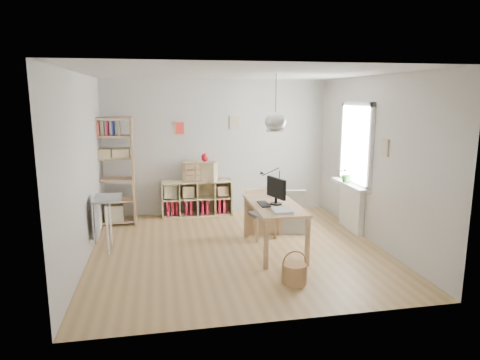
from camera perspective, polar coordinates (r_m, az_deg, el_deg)
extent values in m
plane|color=#A88554|center=(6.84, -0.36, -9.17)|extent=(4.50, 4.50, 0.00)
plane|color=silver|center=(8.70, -3.05, 4.36)|extent=(4.50, 0.00, 4.50)
plane|color=silver|center=(4.35, 4.97, -2.57)|extent=(4.50, 0.00, 4.50)
plane|color=silver|center=(6.49, -20.33, 1.35)|extent=(0.00, 4.50, 4.50)
plane|color=silver|center=(7.24, 17.43, 2.49)|extent=(0.00, 4.50, 4.50)
plane|color=silver|center=(6.42, -0.39, 14.04)|extent=(4.50, 4.50, 0.00)
cylinder|color=black|center=(6.39, 4.81, 10.96)|extent=(0.01, 0.01, 0.68)
ellipsoid|color=white|center=(6.40, 4.75, 7.74)|extent=(0.32, 0.32, 0.27)
cube|color=white|center=(7.74, 15.34, 4.63)|extent=(0.03, 1.00, 1.30)
cube|color=white|center=(7.25, 17.03, 4.12)|extent=(0.06, 0.08, 1.46)
cube|color=white|center=(8.22, 13.54, 5.07)|extent=(0.06, 0.08, 1.46)
cube|color=white|center=(7.69, 15.44, 9.74)|extent=(0.06, 1.16, 0.08)
cube|color=white|center=(7.83, 14.92, -0.39)|extent=(0.06, 1.16, 0.08)
cube|color=white|center=(7.93, 14.62, -3.65)|extent=(0.10, 0.80, 0.80)
cube|color=white|center=(7.81, 14.45, -0.62)|extent=(0.22, 1.20, 0.06)
cube|color=tan|center=(6.60, 4.58, -3.33)|extent=(0.70, 1.50, 0.04)
cube|color=tan|center=(5.99, 3.50, -8.60)|extent=(0.06, 0.06, 0.71)
cube|color=tan|center=(7.29, 0.80, -4.95)|extent=(0.06, 0.06, 0.71)
cube|color=tan|center=(6.16, 8.97, -8.16)|extent=(0.06, 0.06, 0.71)
cube|color=tan|center=(7.43, 5.35, -4.69)|extent=(0.06, 0.06, 0.71)
cube|color=beige|center=(8.71, -5.71, -4.64)|extent=(1.40, 0.38, 0.03)
cube|color=beige|center=(8.55, -5.80, -0.18)|extent=(1.40, 0.38, 0.03)
cube|color=beige|center=(8.59, -10.32, -2.60)|extent=(0.03, 0.38, 0.72)
cube|color=beige|center=(8.70, -1.26, -2.24)|extent=(0.03, 0.38, 0.72)
cube|color=beige|center=(8.80, -5.86, -2.16)|extent=(1.40, 0.02, 0.72)
cube|color=maroon|center=(8.65, -9.58, -3.64)|extent=(0.06, 0.26, 0.30)
cube|color=maroon|center=(8.66, -8.99, -3.62)|extent=(0.05, 0.26, 0.30)
cube|color=maroon|center=(8.66, -8.46, -3.60)|extent=(0.05, 0.26, 0.30)
cube|color=maroon|center=(8.67, -7.20, -3.55)|extent=(0.05, 0.26, 0.30)
cube|color=maroon|center=(8.67, -6.61, -3.52)|extent=(0.05, 0.26, 0.30)
cube|color=maroon|center=(8.69, -5.09, -3.46)|extent=(0.06, 0.26, 0.30)
cube|color=maroon|center=(8.70, -4.50, -3.44)|extent=(0.06, 0.26, 0.30)
cube|color=maroon|center=(8.73, -2.80, -3.36)|extent=(0.06, 0.26, 0.30)
cube|color=maroon|center=(8.74, -2.22, -3.34)|extent=(0.05, 0.26, 0.30)
cube|color=tan|center=(8.32, -19.26, 1.01)|extent=(0.04, 0.38, 2.00)
cube|color=tan|center=(8.24, -14.03, 1.21)|extent=(0.04, 0.38, 2.00)
cube|color=tan|center=(8.48, -16.30, -5.22)|extent=(0.76, 0.38, 0.03)
cube|color=tan|center=(8.38, -16.45, -2.60)|extent=(0.76, 0.38, 0.03)
cube|color=tan|center=(8.30, -16.60, 0.09)|extent=(0.76, 0.38, 0.03)
cube|color=tan|center=(8.24, -16.76, 2.82)|extent=(0.76, 0.38, 0.03)
cube|color=tan|center=(8.19, -16.91, 5.59)|extent=(0.76, 0.38, 0.03)
cube|color=tan|center=(8.17, -17.05, 7.89)|extent=(0.76, 0.38, 0.03)
cube|color=navy|center=(8.21, -18.92, 6.50)|extent=(0.04, 0.18, 0.26)
cube|color=maroon|center=(8.20, -18.37, 6.53)|extent=(0.04, 0.18, 0.26)
cube|color=#C2B894|center=(8.19, -17.81, 6.55)|extent=(0.04, 0.18, 0.26)
cube|color=maroon|center=(8.18, -17.25, 6.58)|extent=(0.04, 0.18, 0.26)
cube|color=navy|center=(8.17, -16.55, 6.62)|extent=(0.04, 0.18, 0.26)
cube|color=#C2B894|center=(8.16, -15.85, 6.65)|extent=(0.04, 0.18, 0.26)
cube|color=#9B9B9D|center=(6.89, -17.27, -2.34)|extent=(0.40, 0.55, 0.04)
cylinder|color=white|center=(6.79, -17.27, -6.22)|extent=(0.03, 0.03, 0.82)
cylinder|color=white|center=(7.20, -16.89, -5.19)|extent=(0.03, 0.03, 0.82)
cube|color=#9B9B9D|center=(6.99, -18.58, -5.01)|extent=(0.02, 0.50, 0.62)
cube|color=#9B9B9D|center=(7.24, 2.84, -4.48)|extent=(0.49, 0.49, 0.06)
cube|color=tan|center=(7.09, 2.29, -6.75)|extent=(0.04, 0.04, 0.40)
cube|color=tan|center=(7.37, 1.00, -6.03)|extent=(0.04, 0.04, 0.40)
cube|color=tan|center=(7.25, 4.67, -6.36)|extent=(0.04, 0.04, 0.40)
cube|color=tan|center=(7.53, 3.31, -5.67)|extent=(0.04, 0.04, 0.40)
cube|color=tan|center=(7.34, 2.16, -2.58)|extent=(0.39, 0.14, 0.36)
cylinder|color=#AF804F|center=(5.67, 7.25, -12.26)|extent=(0.32, 0.32, 0.26)
torus|color=#AF804F|center=(5.61, 7.29, -10.85)|extent=(0.32, 0.03, 0.32)
cube|color=beige|center=(7.76, 6.44, -6.68)|extent=(0.73, 0.58, 0.02)
cube|color=beige|center=(7.69, 4.13, -5.57)|extent=(0.12, 0.44, 0.33)
cube|color=beige|center=(7.74, 8.78, -5.57)|extent=(0.12, 0.44, 0.33)
cube|color=beige|center=(7.51, 6.57, -6.04)|extent=(0.63, 0.17, 0.33)
cube|color=beige|center=(7.91, 6.35, -5.13)|extent=(0.63, 0.17, 0.33)
cube|color=beige|center=(8.01, 6.31, -2.61)|extent=(0.68, 0.35, 0.42)
sphere|color=gold|center=(7.61, 5.33, -5.15)|extent=(0.14, 0.14, 0.14)
sphere|color=#176AA4|center=(7.75, 7.27, -4.90)|extent=(0.14, 0.14, 0.14)
sphere|color=red|center=(7.66, 6.32, -5.06)|extent=(0.14, 0.14, 0.14)
sphere|color=green|center=(7.62, 7.86, -5.20)|extent=(0.14, 0.14, 0.14)
cylinder|color=black|center=(6.57, 4.81, -3.15)|extent=(0.19, 0.19, 0.02)
cylinder|color=black|center=(6.55, 4.82, -2.72)|extent=(0.04, 0.04, 0.09)
cube|color=black|center=(6.51, 4.85, -1.03)|extent=(0.18, 0.46, 0.31)
cube|color=black|center=(6.52, 3.20, -3.22)|extent=(0.14, 0.37, 0.02)
cylinder|color=black|center=(7.29, 5.25, -1.64)|extent=(0.06, 0.06, 0.04)
cylinder|color=black|center=(7.25, 5.27, -0.22)|extent=(0.01, 0.01, 0.37)
cone|color=black|center=(7.06, 3.04, 0.88)|extent=(0.09, 0.06, 0.09)
sphere|color=#520B12|center=(7.07, 4.34, -1.47)|extent=(0.17, 0.17, 0.17)
cube|color=white|center=(6.15, 5.63, -4.08)|extent=(0.29, 0.35, 0.03)
cube|color=beige|center=(8.51, -5.38, 1.18)|extent=(0.72, 0.53, 0.38)
ellipsoid|color=maroon|center=(8.48, -4.70, 3.03)|extent=(0.14, 0.14, 0.17)
imported|color=#286C29|center=(7.86, 14.07, 0.84)|extent=(0.32, 0.29, 0.31)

